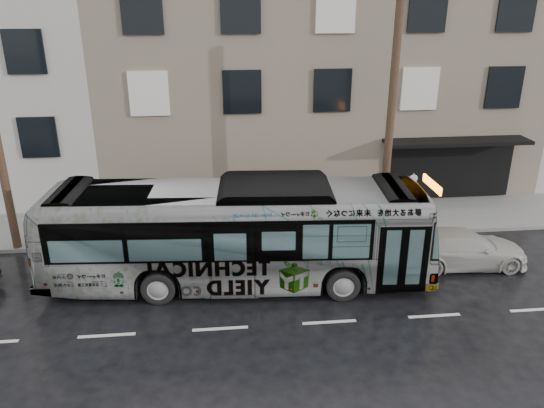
{
  "coord_description": "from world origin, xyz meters",
  "views": [
    {
      "loc": [
        0.17,
        -15.44,
        9.0
      ],
      "look_at": [
        2.02,
        2.5,
        1.81
      ],
      "focal_mm": 35.0,
      "sensor_mm": 36.0,
      "label": 1
    }
  ],
  "objects_px": {
    "bus": "(237,234)",
    "white_sedan": "(463,248)",
    "sign_post": "(411,202)",
    "utility_pole_front": "(390,120)"
  },
  "relations": [
    {
      "from": "bus",
      "to": "white_sedan",
      "type": "distance_m",
      "value": 8.01
    },
    {
      "from": "sign_post",
      "to": "bus",
      "type": "distance_m",
      "value": 7.63
    },
    {
      "from": "white_sedan",
      "to": "bus",
      "type": "bearing_deg",
      "value": 94.58
    },
    {
      "from": "sign_post",
      "to": "bus",
      "type": "height_order",
      "value": "bus"
    },
    {
      "from": "bus",
      "to": "sign_post",
      "type": "bearing_deg",
      "value": -61.96
    },
    {
      "from": "utility_pole_front",
      "to": "white_sedan",
      "type": "bearing_deg",
      "value": -53.33
    },
    {
      "from": "sign_post",
      "to": "white_sedan",
      "type": "bearing_deg",
      "value": -70.78
    },
    {
      "from": "utility_pole_front",
      "to": "sign_post",
      "type": "distance_m",
      "value": 3.48
    },
    {
      "from": "bus",
      "to": "white_sedan",
      "type": "xyz_separation_m",
      "value": [
        7.93,
        0.33,
        -1.1
      ]
    },
    {
      "from": "utility_pole_front",
      "to": "bus",
      "type": "height_order",
      "value": "utility_pole_front"
    }
  ]
}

